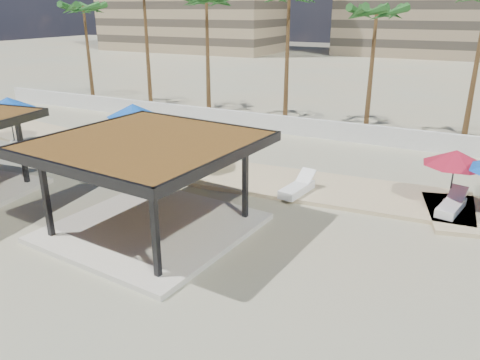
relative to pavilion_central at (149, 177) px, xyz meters
The scene contains 15 objects.
ground 2.35m from the pavilion_central, ahead, with size 200.00×200.00×0.00m, color tan.
promenade 8.33m from the pavilion_central, 68.58° to the left, with size 44.45×7.97×0.24m.
boundary_wall 15.94m from the pavilion_central, 86.58° to the left, with size 56.00×0.30×1.20m, color silver.
pavilion_central is the anchor object (origin of this frame).
umbrella_a 15.73m from the pavilion_central, 158.97° to the left, with size 4.11×4.11×2.81m.
umbrella_b 6.82m from the pavilion_central, 111.61° to the left, with size 2.81×2.81×2.42m.
umbrella_c 12.44m from the pavilion_central, 37.36° to the left, with size 3.23×3.23×2.33m.
umbrella_f 10.56m from the pavilion_central, 132.04° to the left, with size 3.62×3.62×2.69m.
lounger_a 10.87m from the pavilion_central, 136.47° to the left, with size 1.22×2.21×0.80m.
lounger_b 7.03m from the pavilion_central, 56.74° to the left, with size 1.06×2.33×0.85m.
lounger_c 12.16m from the pavilion_central, 33.50° to the left, with size 1.10×2.25×0.82m.
palm_a 27.59m from the pavilion_central, 137.87° to the left, with size 3.00×3.00×8.77m.
palm_c 20.57m from the pavilion_central, 114.18° to the left, with size 3.00×3.00×9.33m.
palm_d 19.85m from the pavilion_central, 96.26° to the left, with size 3.00×3.00×9.54m.
palm_e 19.40m from the pavilion_central, 77.80° to the left, with size 3.00×3.00×8.56m.
Camera 1 is at (9.31, -12.69, 8.00)m, focal length 35.00 mm.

